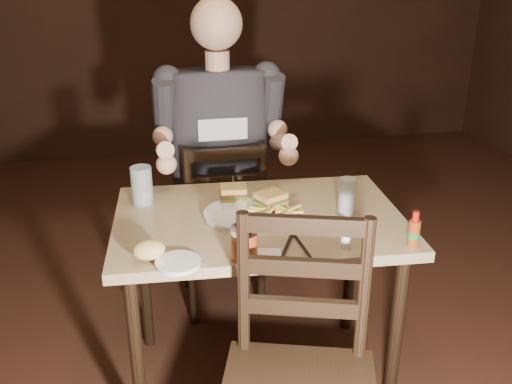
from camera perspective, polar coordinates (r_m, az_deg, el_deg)
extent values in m
cube|color=tan|center=(2.20, 0.29, -2.89)|extent=(1.16, 0.83, 0.04)
cylinder|color=black|center=(2.15, -11.79, -16.31)|extent=(0.05, 0.05, 0.73)
cylinder|color=black|center=(2.63, -11.11, -8.28)|extent=(0.05, 0.05, 0.73)
cylinder|color=black|center=(2.27, 13.76, -14.10)|extent=(0.05, 0.05, 0.73)
cylinder|color=black|center=(2.73, 9.41, -6.91)|extent=(0.05, 0.05, 0.73)
cylinder|color=white|center=(2.18, -1.58, -2.33)|extent=(0.30, 0.30, 0.02)
ellipsoid|color=maroon|center=(2.17, 1.59, -2.10)|extent=(0.04, 0.04, 0.01)
cylinder|color=silver|center=(2.32, -11.35, 0.64)|extent=(0.09, 0.09, 0.16)
cylinder|color=silver|center=(2.21, 9.08, -0.43)|extent=(0.07, 0.07, 0.14)
cube|color=white|center=(1.90, 0.31, -6.68)|extent=(0.18, 0.17, 0.00)
cube|color=silver|center=(1.95, 4.82, -5.71)|extent=(0.02, 0.21, 0.00)
cube|color=silver|center=(1.97, 3.14, -5.43)|extent=(0.09, 0.16, 0.01)
cylinder|color=white|center=(1.87, -7.79, -7.14)|extent=(0.16, 0.16, 0.01)
ellipsoid|color=tan|center=(1.89, -10.68, -5.70)|extent=(0.11, 0.10, 0.06)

